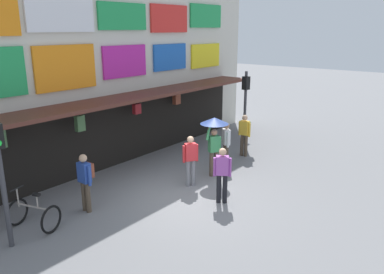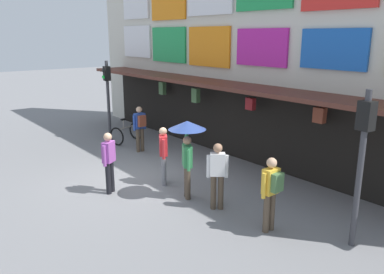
% 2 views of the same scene
% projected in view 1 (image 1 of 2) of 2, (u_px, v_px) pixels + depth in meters
% --- Properties ---
extents(ground_plane, '(80.00, 80.00, 0.00)m').
position_uv_depth(ground_plane, '(189.00, 198.00, 11.51)').
color(ground_plane, slate).
extents(shopfront, '(18.00, 2.60, 8.00)m').
position_uv_depth(shopfront, '(86.00, 58.00, 13.14)').
color(shopfront, beige).
rests_on(shopfront, ground).
extents(traffic_light_far, '(0.31, 0.34, 3.20)m').
position_uv_depth(traffic_light_far, '(245.00, 96.00, 16.37)').
color(traffic_light_far, '#38383D').
rests_on(traffic_light_far, ground).
extents(bicycle_parked, '(1.03, 1.32, 1.05)m').
position_uv_depth(bicycle_parked, '(34.00, 214.00, 9.66)').
color(bicycle_parked, black).
rests_on(bicycle_parked, ground).
extents(pedestrian_in_black, '(0.38, 0.46, 1.68)m').
position_uv_depth(pedestrian_in_black, '(222.00, 172.00, 10.97)').
color(pedestrian_in_black, black).
rests_on(pedestrian_in_black, ground).
extents(pedestrian_with_umbrella, '(0.96, 0.96, 2.08)m').
position_uv_depth(pedestrian_with_umbrella, '(214.00, 130.00, 12.82)').
color(pedestrian_with_umbrella, brown).
rests_on(pedestrian_with_umbrella, ground).
extents(pedestrian_in_blue, '(0.35, 0.53, 1.68)m').
position_uv_depth(pedestrian_in_blue, '(85.00, 178.00, 10.45)').
color(pedestrian_in_blue, brown).
rests_on(pedestrian_in_blue, ground).
extents(pedestrian_in_yellow, '(0.36, 0.53, 1.68)m').
position_uv_depth(pedestrian_in_yellow, '(245.00, 132.00, 15.08)').
color(pedestrian_in_yellow, brown).
rests_on(pedestrian_in_yellow, ground).
extents(pedestrian_in_red, '(0.40, 0.43, 1.68)m').
position_uv_depth(pedestrian_in_red, '(226.00, 142.00, 13.84)').
color(pedestrian_in_red, brown).
rests_on(pedestrian_in_red, ground).
extents(pedestrian_in_white, '(0.46, 0.38, 1.68)m').
position_uv_depth(pedestrian_in_white, '(190.00, 158.00, 12.16)').
color(pedestrian_in_white, gray).
rests_on(pedestrian_in_white, ground).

